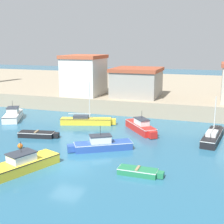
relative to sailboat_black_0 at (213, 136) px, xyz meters
The scene contains 13 objects.
ground_plane 15.72m from the sailboat_black_0, 135.64° to the right, with size 200.00×200.00×0.00m, color #28607F.
quay_seawall 29.66m from the sailboat_black_0, 112.26° to the left, with size 120.00×40.00×2.10m, color gray.
sailboat_black_0 is the anchor object (origin of this frame).
dinghy_green_2 11.99m from the sailboat_black_0, 115.30° to the right, with size 3.53×1.19×0.57m.
motorboat_yellow_3 19.11m from the sailboat_black_0, 137.35° to the right, with size 3.85×6.49×2.40m.
motorboat_red_4 7.85m from the sailboat_black_0, behind, with size 4.71×5.45×2.46m.
motorboat_white_5 25.20m from the sailboat_black_0, behind, with size 3.94×5.98×2.52m.
dinghy_black_6 18.43m from the sailboat_black_0, 164.94° to the right, with size 4.45×1.97×0.65m.
sailboat_yellow_8 15.04m from the sailboat_black_0, behind, with size 6.83×3.10×5.31m.
motorboat_blue_9 11.77m from the sailboat_black_0, 147.21° to the right, with size 5.82×4.18×2.34m.
mooring_buoy 19.37m from the sailboat_black_0, 153.71° to the right, with size 0.50×0.50×0.50m, color orange.
harbor_shed_near_wharf 22.63m from the sailboat_black_0, 150.30° to the left, with size 5.63×6.46×6.00m.
harbor_shed_far_end 16.88m from the sailboat_black_0, 133.05° to the left, with size 6.85×7.07×4.20m.
Camera 1 is at (11.33, -21.58, 9.89)m, focal length 50.00 mm.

